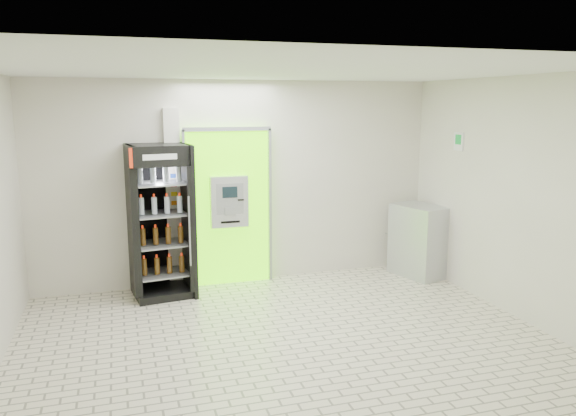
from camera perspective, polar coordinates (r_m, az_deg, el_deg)
name	(u,v)px	position (r m, az deg, el deg)	size (l,w,h in m)	color
ground	(289,345)	(6.47, 0.10, -13.72)	(6.00, 6.00, 0.00)	beige
room_shell	(289,182)	(5.95, 0.10, 2.67)	(6.00, 6.00, 6.00)	silver
atm_assembly	(228,206)	(8.33, -6.10, 0.21)	(1.30, 0.24, 2.33)	#5EEE00
pillar	(174,200)	(8.23, -11.51, 0.85)	(0.22, 0.11, 2.60)	silver
beverage_cooler	(161,224)	(7.97, -12.79, -1.59)	(0.89, 0.83, 2.12)	black
steel_cabinet	(419,241)	(9.00, 13.19, -3.24)	(0.78, 0.96, 1.11)	#B4B6BC
exit_sign	(459,141)	(8.49, 16.96, 6.48)	(0.02, 0.22, 0.26)	white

